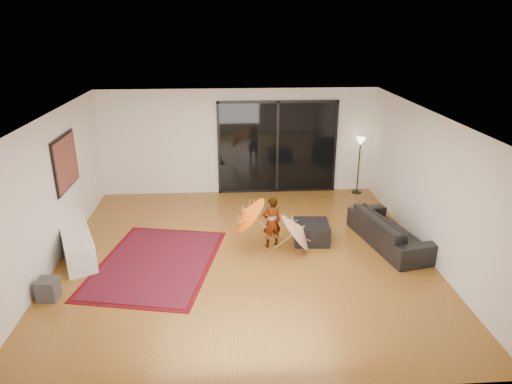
{
  "coord_description": "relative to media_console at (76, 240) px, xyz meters",
  "views": [
    {
      "loc": [
        -0.28,
        -7.82,
        4.29
      ],
      "look_at": [
        0.26,
        0.55,
        1.1
      ],
      "focal_mm": 32.0,
      "sensor_mm": 36.0,
      "label": 1
    }
  ],
  "objects": [
    {
      "name": "floor_lamp",
      "position": [
        6.35,
        2.95,
        0.89
      ],
      "size": [
        0.25,
        0.25,
        1.48
      ],
      "color": "black",
      "rests_on": "floor"
    },
    {
      "name": "speaker",
      "position": [
        0.0,
        -1.55,
        -0.1
      ],
      "size": [
        0.31,
        0.31,
        0.35
      ],
      "primitive_type": "cube",
      "rotation": [
        0.0,
        0.0,
        -0.02
      ],
      "color": "#424244",
      "rests_on": "floor"
    },
    {
      "name": "floor",
      "position": [
        3.25,
        -0.3,
        -0.28
      ],
      "size": [
        7.0,
        7.0,
        0.0
      ],
      "primitive_type": "plane",
      "color": "#A66E2D",
      "rests_on": "ground"
    },
    {
      "name": "ottoman",
      "position": [
        4.65,
        0.23,
        -0.08
      ],
      "size": [
        0.75,
        0.75,
        0.4
      ],
      "primitive_type": "cube",
      "rotation": [
        0.0,
        0.0,
        -0.07
      ],
      "color": "black",
      "rests_on": "floor"
    },
    {
      "name": "wall_left",
      "position": [
        -0.25,
        -0.3,
        1.07
      ],
      "size": [
        0.0,
        7.0,
        7.0
      ],
      "primitive_type": "plane",
      "rotation": [
        1.57,
        0.0,
        1.57
      ],
      "color": "silver",
      "rests_on": "floor"
    },
    {
      "name": "wall_right",
      "position": [
        6.75,
        -0.3,
        1.07
      ],
      "size": [
        0.0,
        7.0,
        7.0
      ],
      "primitive_type": "plane",
      "rotation": [
        1.57,
        0.0,
        -1.57
      ],
      "color": "silver",
      "rests_on": "floor"
    },
    {
      "name": "persian_rug",
      "position": [
        1.59,
        -0.51,
        -0.27
      ],
      "size": [
        2.6,
        3.24,
        0.02
      ],
      "rotation": [
        0.0,
        0.0,
        -0.2
      ],
      "color": "#55070F",
      "rests_on": "floor"
    },
    {
      "name": "wall_back",
      "position": [
        3.25,
        3.2,
        1.07
      ],
      "size": [
        7.0,
        0.0,
        7.0
      ],
      "primitive_type": "plane",
      "rotation": [
        1.57,
        0.0,
        0.0
      ],
      "color": "silver",
      "rests_on": "floor"
    },
    {
      "name": "wall_front",
      "position": [
        3.25,
        -3.8,
        1.07
      ],
      "size": [
        7.0,
        0.0,
        7.0
      ],
      "primitive_type": "plane",
      "rotation": [
        -1.57,
        0.0,
        0.0
      ],
      "color": "silver",
      "rests_on": "floor"
    },
    {
      "name": "ceiling",
      "position": [
        3.25,
        -0.3,
        2.42
      ],
      "size": [
        7.0,
        7.0,
        0.0
      ],
      "primitive_type": "plane",
      "rotation": [
        3.14,
        0.0,
        0.0
      ],
      "color": "white",
      "rests_on": "wall_back"
    },
    {
      "name": "media_console",
      "position": [
        0.0,
        0.0,
        0.0
      ],
      "size": [
        1.23,
        2.03,
        0.55
      ],
      "primitive_type": "cube",
      "rotation": [
        0.0,
        0.0,
        0.4
      ],
      "color": "white",
      "rests_on": "floor"
    },
    {
      "name": "parasol_orange",
      "position": [
        3.26,
        0.01,
        0.46
      ],
      "size": [
        0.67,
        0.82,
        0.87
      ],
      "rotation": [
        0.0,
        -0.86,
        0.0
      ],
      "color": "orange",
      "rests_on": "child"
    },
    {
      "name": "sofa",
      "position": [
        6.2,
        -0.01,
        0.04
      ],
      "size": [
        1.26,
        2.26,
        0.62
      ],
      "primitive_type": "imported",
      "rotation": [
        0.0,
        0.0,
        1.78
      ],
      "color": "black",
      "rests_on": "floor"
    },
    {
      "name": "child",
      "position": [
        3.81,
        0.06,
        0.25
      ],
      "size": [
        0.44,
        0.35,
        1.06
      ],
      "primitive_type": "imported",
      "rotation": [
        0.0,
        0.0,
        3.44
      ],
      "color": "#999999",
      "rests_on": "floor"
    },
    {
      "name": "parasol_white",
      "position": [
        4.41,
        -0.09,
        0.23
      ],
      "size": [
        0.69,
        0.88,
        0.95
      ],
      "rotation": [
        0.0,
        0.9,
        0.0
      ],
      "color": "silver",
      "rests_on": "floor"
    },
    {
      "name": "painting",
      "position": [
        -0.21,
        0.7,
        1.37
      ],
      "size": [
        0.04,
        1.28,
        1.08
      ],
      "color": "black",
      "rests_on": "wall_left"
    },
    {
      "name": "sliding_door",
      "position": [
        4.25,
        3.17,
        0.92
      ],
      "size": [
        3.06,
        0.07,
        2.4
      ],
      "color": "black",
      "rests_on": "wall_back"
    }
  ]
}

